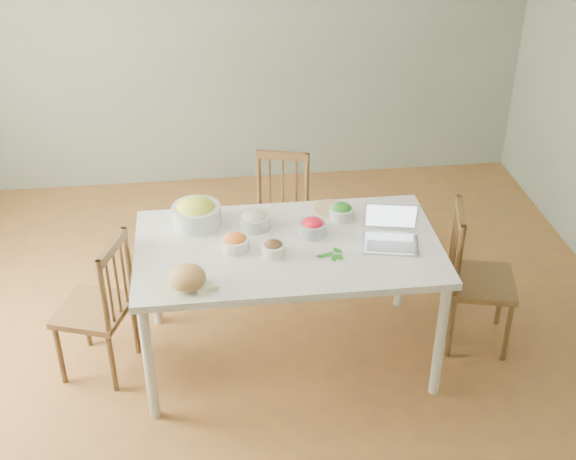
{
  "coord_description": "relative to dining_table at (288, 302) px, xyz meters",
  "views": [
    {
      "loc": [
        -0.25,
        -3.62,
        3.19
      ],
      "look_at": [
        0.2,
        0.05,
        0.92
      ],
      "focal_mm": 47.78,
      "sensor_mm": 36.0,
      "label": 1
    }
  ],
  "objects": [
    {
      "name": "bowl_carrot",
      "position": [
        -0.3,
        -0.01,
        0.46
      ],
      "size": [
        0.21,
        0.21,
        0.09
      ],
      "primitive_type": null,
      "rotation": [
        0.0,
        0.0,
        -0.36
      ],
      "color": "orange",
      "rests_on": "dining_table"
    },
    {
      "name": "bread_boule",
      "position": [
        -0.58,
        -0.35,
        0.48
      ],
      "size": [
        0.24,
        0.24,
        0.13
      ],
      "primitive_type": "ellipsoid",
      "rotation": [
        0.0,
        0.0,
        0.23
      ],
      "color": "#AA8147",
      "rests_on": "dining_table"
    },
    {
      "name": "dining_table",
      "position": [
        0.0,
        0.0,
        0.0
      ],
      "size": [
        1.75,
        0.99,
        0.82
      ],
      "primitive_type": null,
      "color": "white",
      "rests_on": "floor"
    },
    {
      "name": "butter_stick",
      "position": [
        -0.47,
        -0.4,
        0.43
      ],
      "size": [
        0.12,
        0.06,
        0.03
      ],
      "primitive_type": "cube",
      "rotation": [
        0.0,
        0.0,
        0.24
      ],
      "color": "#F5F0BB",
      "rests_on": "dining_table"
    },
    {
      "name": "flatbread",
      "position": [
        0.31,
        0.37,
        0.42
      ],
      "size": [
        0.26,
        0.26,
        0.02
      ],
      "primitive_type": "cylinder",
      "rotation": [
        0.0,
        0.0,
        -0.3
      ],
      "color": "#C6B18A",
      "rests_on": "dining_table"
    },
    {
      "name": "bowl_mushroom",
      "position": [
        -0.09,
        -0.1,
        0.45
      ],
      "size": [
        0.16,
        0.16,
        0.09
      ],
      "primitive_type": null,
      "rotation": [
        0.0,
        0.0,
        -0.27
      ],
      "color": "black",
      "rests_on": "dining_table"
    },
    {
      "name": "chair_far",
      "position": [
        0.04,
        0.89,
        0.04
      ],
      "size": [
        0.49,
        0.48,
        0.9
      ],
      "primitive_type": null,
      "rotation": [
        0.0,
        0.0,
        -0.28
      ],
      "color": "#453017",
      "rests_on": "floor"
    },
    {
      "name": "chair_right",
      "position": [
        1.2,
        0.01,
        0.06
      ],
      "size": [
        0.49,
        0.5,
        0.95
      ],
      "primitive_type": null,
      "rotation": [
        0.0,
        0.0,
        1.33
      ],
      "color": "#453017",
      "rests_on": "floor"
    },
    {
      "name": "laptop",
      "position": [
        0.58,
        -0.08,
        0.52
      ],
      "size": [
        0.37,
        0.34,
        0.21
      ],
      "primitive_type": null,
      "rotation": [
        0.0,
        0.0,
        -0.21
      ],
      "color": "silver",
      "rests_on": "dining_table"
    },
    {
      "name": "bowl_redpep",
      "position": [
        0.16,
        0.1,
        0.46
      ],
      "size": [
        0.22,
        0.22,
        0.1
      ],
      "primitive_type": null,
      "rotation": [
        0.0,
        0.0,
        -0.43
      ],
      "color": "red",
      "rests_on": "dining_table"
    },
    {
      "name": "bowl_broccoli",
      "position": [
        0.36,
        0.26,
        0.46
      ],
      "size": [
        0.16,
        0.16,
        0.1
      ],
      "primitive_type": null,
      "rotation": [
        0.0,
        0.0,
        0.07
      ],
      "color": "#1E5B17",
      "rests_on": "dining_table"
    },
    {
      "name": "bowl_squash",
      "position": [
        -0.51,
        0.29,
        0.5
      ],
      "size": [
        0.34,
        0.34,
        0.17
      ],
      "primitive_type": null,
      "rotation": [
        0.0,
        0.0,
        -0.2
      ],
      "color": "yellow",
      "rests_on": "dining_table"
    },
    {
      "name": "chair_left",
      "position": [
        -1.15,
        0.03,
        0.05
      ],
      "size": [
        0.5,
        0.51,
        0.92
      ],
      "primitive_type": null,
      "rotation": [
        0.0,
        0.0,
        -1.91
      ],
      "color": "#453017",
      "rests_on": "floor"
    },
    {
      "name": "wall_back",
      "position": [
        -0.2,
        2.45,
        0.94
      ],
      "size": [
        5.0,
        0.0,
        2.7
      ],
      "primitive_type": "cube",
      "color": "gray",
      "rests_on": "ground"
    },
    {
      "name": "floor",
      "position": [
        -0.2,
        -0.05,
        -0.41
      ],
      "size": [
        5.0,
        5.0,
        0.0
      ],
      "primitive_type": "cube",
      "color": "brown",
      "rests_on": "ground"
    },
    {
      "name": "basil_bunch",
      "position": [
        0.22,
        -0.14,
        0.42
      ],
      "size": [
        0.18,
        0.18,
        0.02
      ],
      "primitive_type": null,
      "color": "#217712",
      "rests_on": "dining_table"
    },
    {
      "name": "bowl_onion",
      "position": [
        -0.18,
        0.22,
        0.46
      ],
      "size": [
        0.22,
        0.22,
        0.1
      ],
      "primitive_type": null,
      "rotation": [
        0.0,
        0.0,
        -0.18
      ],
      "color": "white",
      "rests_on": "dining_table"
    }
  ]
}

